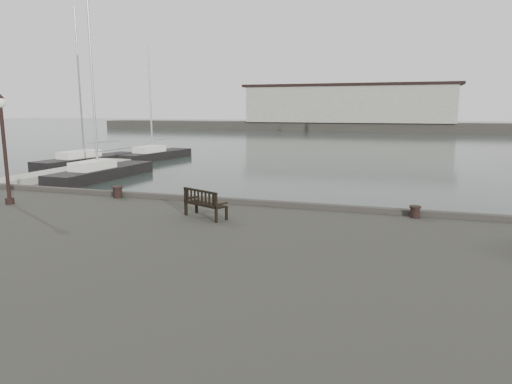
% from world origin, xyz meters
% --- Properties ---
extents(ground, '(400.00, 400.00, 0.00)m').
position_xyz_m(ground, '(0.00, 0.00, 0.00)').
color(ground, black).
rests_on(ground, ground).
extents(pontoon, '(2.00, 24.00, 0.50)m').
position_xyz_m(pontoon, '(-20.00, 10.00, 0.25)').
color(pontoon, '#AEADA1').
rests_on(pontoon, ground).
extents(breakwater, '(140.00, 9.50, 12.20)m').
position_xyz_m(breakwater, '(-4.56, 92.00, 4.30)').
color(breakwater, '#383530').
rests_on(breakwater, ground).
extents(bench, '(1.64, 1.14, 0.89)m').
position_xyz_m(bench, '(-1.56, -2.51, 1.85)').
color(bench, black).
rests_on(bench, quay).
extents(bollard_left, '(0.56, 0.56, 0.45)m').
position_xyz_m(bollard_left, '(-6.17, -0.50, 1.79)').
color(bollard_left, black).
rests_on(bollard_left, quay).
extents(bollard_right, '(0.46, 0.46, 0.38)m').
position_xyz_m(bollard_right, '(4.80, -0.50, 1.75)').
color(bollard_right, black).
rests_on(bollard_right, quay).
extents(lamp_post, '(0.40, 0.40, 3.97)m').
position_xyz_m(lamp_post, '(-9.22, -2.72, 4.11)').
color(lamp_post, black).
rests_on(lamp_post, quay).
extents(yacht_b, '(3.92, 10.83, 13.93)m').
position_xyz_m(yacht_b, '(-22.24, 18.60, 0.25)').
color(yacht_b, black).
rests_on(yacht_b, ground).
extents(yacht_c, '(2.63, 9.67, 12.91)m').
position_xyz_m(yacht_c, '(-16.23, 12.25, 0.24)').
color(yacht_c, black).
rests_on(yacht_c, ground).
extents(yacht_d, '(3.73, 9.37, 11.53)m').
position_xyz_m(yacht_d, '(-19.16, 24.87, 0.23)').
color(yacht_d, black).
rests_on(yacht_d, ground).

